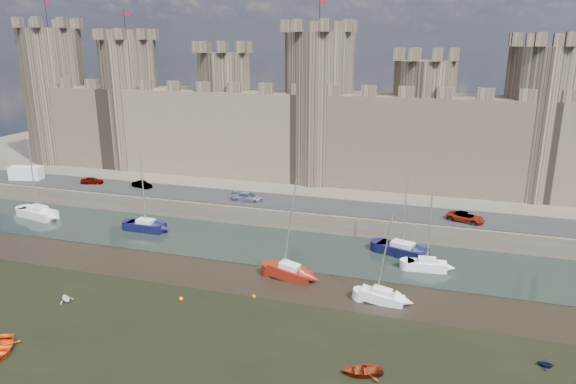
% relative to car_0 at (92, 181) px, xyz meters
% --- Properties ---
extents(ground, '(160.00, 160.00, 0.00)m').
position_rel_car_0_xyz_m(ground, '(31.17, -34.33, -3.08)').
color(ground, black).
rests_on(ground, ground).
extents(water_channel, '(160.00, 12.00, 0.08)m').
position_rel_car_0_xyz_m(water_channel, '(31.17, -10.33, -3.04)').
color(water_channel, black).
rests_on(water_channel, ground).
extents(quay, '(160.00, 60.00, 2.50)m').
position_rel_car_0_xyz_m(quay, '(31.17, 25.67, -1.83)').
color(quay, '#4C443A').
rests_on(quay, ground).
extents(road, '(160.00, 7.00, 0.10)m').
position_rel_car_0_xyz_m(road, '(31.17, -0.33, -0.53)').
color(road, black).
rests_on(road, quay).
extents(castle, '(108.50, 11.00, 29.00)m').
position_rel_car_0_xyz_m(castle, '(30.53, 13.67, 8.59)').
color(castle, '#42382B').
rests_on(castle, quay).
extents(car_0, '(3.68, 2.27, 1.17)m').
position_rel_car_0_xyz_m(car_0, '(0.00, 0.00, 0.00)').
color(car_0, gray).
rests_on(car_0, quay).
extents(car_1, '(3.54, 1.94, 1.11)m').
position_rel_car_0_xyz_m(car_1, '(8.79, 0.33, -0.03)').
color(car_1, gray).
rests_on(car_1, quay).
extents(car_2, '(4.43, 1.85, 1.28)m').
position_rel_car_0_xyz_m(car_2, '(26.90, -1.37, 0.06)').
color(car_2, gray).
rests_on(car_2, quay).
extents(car_3, '(4.96, 3.46, 1.26)m').
position_rel_car_0_xyz_m(car_3, '(55.98, -1.55, 0.04)').
color(car_3, gray).
rests_on(car_3, quay).
extents(van, '(5.38, 3.10, 2.21)m').
position_rel_car_0_xyz_m(van, '(-11.96, -0.83, 0.52)').
color(van, silver).
rests_on(van, quay).
extents(sailboat_0, '(6.21, 3.35, 11.02)m').
position_rel_car_0_xyz_m(sailboat_0, '(-1.59, -10.17, -2.24)').
color(sailboat_0, silver).
rests_on(sailboat_0, ground).
extents(sailboat_1, '(5.07, 1.98, 10.14)m').
position_rel_car_0_xyz_m(sailboat_1, '(15.97, -10.32, -2.28)').
color(sailboat_1, black).
rests_on(sailboat_1, ground).
extents(sailboat_2, '(4.31, 1.99, 9.01)m').
position_rel_car_0_xyz_m(sailboat_2, '(51.93, -12.07, -2.33)').
color(sailboat_2, white).
rests_on(sailboat_2, ground).
extents(sailboat_3, '(6.18, 3.92, 10.12)m').
position_rel_car_0_xyz_m(sailboat_3, '(49.01, -8.64, -2.30)').
color(sailboat_3, black).
rests_on(sailboat_3, ground).
extents(sailboat_4, '(4.88, 2.49, 10.91)m').
position_rel_car_0_xyz_m(sailboat_4, '(38.23, -18.34, -2.30)').
color(sailboat_4, maroon).
rests_on(sailboat_4, ground).
extents(sailboat_5, '(4.18, 1.74, 8.92)m').
position_rel_car_0_xyz_m(sailboat_5, '(48.17, -20.68, -2.42)').
color(sailboat_5, silver).
rests_on(sailboat_5, ground).
extents(dinghy_0, '(4.33, 4.70, 0.79)m').
position_rel_car_0_xyz_m(dinghy_0, '(20.09, -38.21, -2.69)').
color(dinghy_0, '#E4450D').
rests_on(dinghy_0, ground).
extents(dinghy_3, '(1.87, 1.81, 0.75)m').
position_rel_car_0_xyz_m(dinghy_3, '(19.29, -29.61, -2.71)').
color(dinghy_3, white).
rests_on(dinghy_3, ground).
extents(dinghy_4, '(3.63, 3.02, 0.65)m').
position_rel_car_0_xyz_m(dinghy_4, '(48.16, -32.42, -2.76)').
color(dinghy_4, maroon).
rests_on(dinghy_4, ground).
extents(dinghy_7, '(1.44, 1.31, 0.65)m').
position_rel_car_0_xyz_m(dinghy_7, '(61.44, -27.37, -2.76)').
color(dinghy_7, black).
rests_on(dinghy_7, ground).
extents(buoy_1, '(0.43, 0.43, 0.43)m').
position_rel_car_0_xyz_m(buoy_1, '(29.66, -26.11, -2.87)').
color(buoy_1, orange).
rests_on(buoy_1, ground).
extents(buoy_3, '(0.38, 0.38, 0.38)m').
position_rel_car_0_xyz_m(buoy_3, '(36.17, -23.56, -2.89)').
color(buoy_3, '#F8480B').
rests_on(buoy_3, ground).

